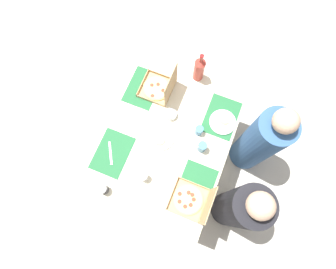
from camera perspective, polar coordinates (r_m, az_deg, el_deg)
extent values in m
plane|color=beige|center=(2.93, 0.00, -4.23)|extent=(6.00, 6.00, 0.00)
cylinder|color=#3F3328|center=(2.85, -3.67, 12.20)|extent=(0.07, 0.07, 0.73)
cylinder|color=#3F3328|center=(2.59, -14.76, -11.37)|extent=(0.07, 0.07, 0.73)
cylinder|color=#3F3328|center=(2.78, 13.51, 5.89)|extent=(0.07, 0.07, 0.73)
cylinder|color=#3F3328|center=(2.50, 4.33, -19.30)|extent=(0.07, 0.07, 0.73)
cube|color=beige|center=(2.21, 0.00, -0.11)|extent=(1.37, 1.01, 0.03)
cube|color=#236638|center=(2.36, -5.28, 9.81)|extent=(0.36, 0.26, 0.00)
cube|color=#236638|center=(2.20, -11.67, -3.85)|extent=(0.36, 0.26, 0.00)
cube|color=#236638|center=(2.28, 11.23, 3.71)|extent=(0.36, 0.26, 0.00)
cube|color=#236638|center=(2.12, 5.88, -10.89)|extent=(0.36, 0.26, 0.00)
cube|color=tan|center=(2.34, -2.43, 9.66)|extent=(0.27, 0.27, 0.01)
cube|color=tan|center=(2.38, -1.22, 12.46)|extent=(0.01, 0.27, 0.03)
cube|color=tan|center=(2.28, -3.71, 7.13)|extent=(0.01, 0.27, 0.03)
cube|color=tan|center=(2.36, -5.41, 10.88)|extent=(0.27, 0.01, 0.03)
cube|color=tan|center=(2.30, 0.57, 8.79)|extent=(0.27, 0.01, 0.03)
cylinder|color=#E0B76B|center=(2.33, -2.44, 9.76)|extent=(0.23, 0.23, 0.01)
cylinder|color=#EFD67F|center=(2.33, -2.44, 9.84)|extent=(0.21, 0.21, 0.00)
cylinder|color=red|center=(2.29, -3.31, 8.19)|extent=(0.03, 0.03, 0.00)
cylinder|color=red|center=(2.31, -1.07, 9.31)|extent=(0.03, 0.03, 0.00)
cylinder|color=red|center=(2.34, -2.11, 10.56)|extent=(0.03, 0.03, 0.00)
cylinder|color=red|center=(2.34, -3.43, 10.39)|extent=(0.03, 0.03, 0.00)
cube|color=tan|center=(2.17, 0.63, 10.45)|extent=(0.27, 0.01, 0.27)
cube|color=tan|center=(2.11, 4.22, -13.55)|extent=(0.26, 0.26, 0.01)
cube|color=tan|center=(2.10, 5.52, -10.24)|extent=(0.01, 0.26, 0.03)
cube|color=tan|center=(2.08, 2.95, -16.83)|extent=(0.01, 0.26, 0.03)
cube|color=tan|center=(2.09, 0.88, -12.24)|extent=(0.26, 0.01, 0.03)
cube|color=tan|center=(2.10, 7.66, -14.75)|extent=(0.26, 0.01, 0.03)
cylinder|color=#E0B76B|center=(2.10, 4.24, -13.54)|extent=(0.23, 0.23, 0.01)
cylinder|color=#EFD67F|center=(2.09, 4.26, -13.52)|extent=(0.21, 0.21, 0.00)
cylinder|color=red|center=(2.08, 3.64, -14.96)|extent=(0.03, 0.03, 0.00)
cylinder|color=red|center=(2.09, 4.83, -14.63)|extent=(0.03, 0.03, 0.00)
cylinder|color=red|center=(2.09, 5.47, -13.53)|extent=(0.03, 0.03, 0.00)
cylinder|color=red|center=(2.09, 5.17, -12.59)|extent=(0.03, 0.03, 0.00)
cylinder|color=red|center=(2.09, 4.39, -12.17)|extent=(0.03, 0.03, 0.00)
cylinder|color=red|center=(2.09, 2.50, -12.43)|extent=(0.03, 0.03, 0.00)
cylinder|color=red|center=(2.08, 2.45, -13.99)|extent=(0.03, 0.03, 0.00)
cube|color=tan|center=(1.95, 8.46, -14.69)|extent=(0.26, 0.02, 0.26)
cylinder|color=white|center=(2.18, -1.62, -0.64)|extent=(0.22, 0.22, 0.01)
cylinder|color=white|center=(2.17, -1.62, -0.58)|extent=(0.23, 0.23, 0.01)
cylinder|color=#E0B76B|center=(2.16, -1.73, -1.22)|extent=(0.09, 0.09, 0.01)
cylinder|color=#EFD67F|center=(2.15, -1.74, -1.17)|extent=(0.08, 0.08, 0.00)
cylinder|color=white|center=(2.26, 11.44, 2.56)|extent=(0.21, 0.21, 0.01)
cylinder|color=white|center=(2.26, 11.48, 2.62)|extent=(0.22, 0.22, 0.01)
cylinder|color=#E0B76B|center=(2.26, 11.99, 3.08)|extent=(0.09, 0.09, 0.01)
cylinder|color=#EFD67F|center=(2.25, 12.02, 3.13)|extent=(0.08, 0.08, 0.00)
cylinder|color=#B2382D|center=(2.31, 6.55, 13.37)|extent=(0.09, 0.09, 0.22)
cone|color=#B2382D|center=(2.21, 6.93, 15.03)|extent=(0.09, 0.09, 0.04)
cylinder|color=#B2382D|center=(2.17, 7.07, 15.66)|extent=(0.03, 0.03, 0.06)
cylinder|color=red|center=(2.14, 7.18, 16.13)|extent=(0.03, 0.03, 0.01)
cylinder|color=silver|center=(2.08, -5.23, -8.86)|extent=(0.07, 0.07, 0.10)
cylinder|color=teal|center=(2.17, 6.56, 0.88)|extent=(0.06, 0.06, 0.09)
cylinder|color=teal|center=(2.13, 7.20, -2.61)|extent=(0.07, 0.07, 0.11)
cylinder|color=#333338|center=(2.12, -13.58, -11.20)|extent=(0.07, 0.07, 0.09)
cylinder|color=white|center=(2.22, 0.59, 4.27)|extent=(0.10, 0.10, 0.05)
cube|color=#B7B7BC|center=(2.37, 9.73, 9.56)|extent=(0.21, 0.07, 0.00)
cube|color=#B7B7BC|center=(2.20, -12.06, -3.85)|extent=(0.17, 0.11, 0.00)
cube|color=#B7B7BC|center=(2.25, -7.10, 3.48)|extent=(0.19, 0.11, 0.00)
cube|color=#B7B7BC|center=(2.13, 0.80, -6.86)|extent=(0.19, 0.06, 0.00)
cylinder|color=#33598C|center=(2.58, 18.61, -1.66)|extent=(0.32, 0.32, 0.98)
sphere|color=#D1A889|center=(2.06, 23.66, 2.61)|extent=(0.19, 0.19, 0.19)
cylinder|color=black|center=(2.44, 14.56, -14.80)|extent=(0.32, 0.32, 0.98)
sphere|color=#D1A889|center=(1.88, 19.03, -14.06)|extent=(0.19, 0.19, 0.19)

